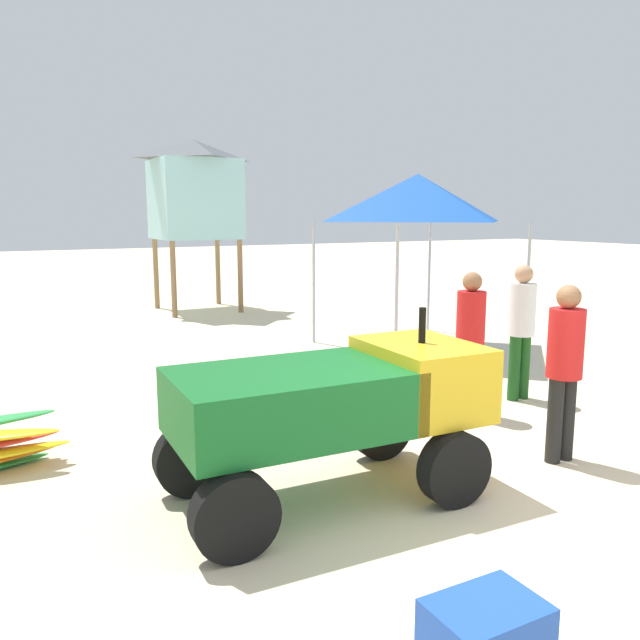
{
  "coord_description": "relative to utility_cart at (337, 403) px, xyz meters",
  "views": [
    {
      "loc": [
        -3.27,
        -2.99,
        2.27
      ],
      "look_at": [
        -0.11,
        2.93,
        1.15
      ],
      "focal_mm": 35.75,
      "sensor_mm": 36.0,
      "label": 1
    }
  ],
  "objects": [
    {
      "name": "traffic_cone_near",
      "position": [
        1.85,
        2.87,
        -0.55
      ],
      "size": [
        0.32,
        0.32,
        0.46
      ],
      "primitive_type": "cone",
      "color": "orange",
      "rests_on": "ground"
    },
    {
      "name": "lifeguard_far_right",
      "position": [
        2.37,
        1.15,
        0.15
      ],
      "size": [
        0.32,
        0.32,
        1.64
      ],
      "color": "#33598C",
      "rests_on": "ground"
    },
    {
      "name": "popup_canopy",
      "position": [
        4.01,
        4.38,
        1.74
      ],
      "size": [
        2.58,
        2.58,
        2.91
      ],
      "color": "#B2B2B7",
      "rests_on": "ground"
    },
    {
      "name": "lifeguard_tower",
      "position": [
        2.09,
        10.34,
        2.04
      ],
      "size": [
        1.98,
        1.98,
        3.94
      ],
      "color": "olive",
      "rests_on": "ground"
    },
    {
      "name": "lifeguard_near_right",
      "position": [
        2.2,
        -0.32,
        0.16
      ],
      "size": [
        0.32,
        0.32,
        1.65
      ],
      "color": "black",
      "rests_on": "ground"
    },
    {
      "name": "ground",
      "position": [
        0.85,
        -1.25,
        -0.78
      ],
      "size": [
        80.0,
        80.0,
        0.0
      ],
      "primitive_type": "plane",
      "color": "beige"
    },
    {
      "name": "lifeguard_near_left",
      "position": [
        3.34,
        1.33,
        0.17
      ],
      "size": [
        0.32,
        0.32,
        1.66
      ],
      "color": "#194C19",
      "rests_on": "ground"
    },
    {
      "name": "utility_cart",
      "position": [
        0.0,
        0.0,
        0.0
      ],
      "size": [
        2.59,
        1.36,
        1.5
      ],
      "color": "#146023",
      "rests_on": "ground"
    }
  ]
}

